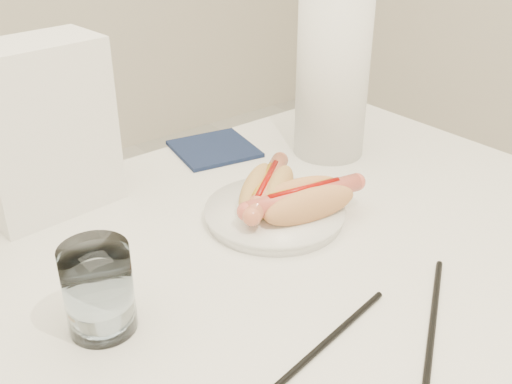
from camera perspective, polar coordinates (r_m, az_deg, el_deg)
table at (r=0.77m, az=-1.90°, el=-12.39°), size 1.20×0.80×0.75m
plate at (r=0.85m, az=1.76°, el=-2.19°), size 0.22×0.22×0.02m
hotdog_left at (r=0.85m, az=1.05°, el=0.15°), size 0.15×0.14×0.05m
hotdog_right at (r=0.83m, az=4.54°, el=-0.84°), size 0.18×0.09×0.05m
water_glass at (r=0.66m, az=-14.67°, el=-8.89°), size 0.07×0.07×0.10m
chopstick_near at (r=0.65m, az=6.24°, el=-14.28°), size 0.23×0.05×0.01m
chopstick_far at (r=0.70m, az=16.37°, el=-11.91°), size 0.21×0.14×0.01m
napkin_box at (r=0.89m, az=-19.58°, el=5.62°), size 0.19×0.12×0.24m
navy_napkin at (r=1.07m, az=-3.99°, el=4.10°), size 0.16×0.16×0.01m
paper_towel_roll at (r=1.02m, az=7.23°, el=10.71°), size 0.13×0.13×0.27m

